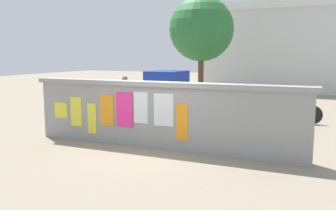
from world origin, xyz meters
TOP-DOWN VIEW (x-y plane):
  - ground at (0.00, 8.00)m, footprint 60.00×60.00m
  - poster_wall at (-0.01, -0.00)m, footprint 7.70×0.42m
  - auto_rickshaw_truck at (-0.53, 3.87)m, footprint 3.71×1.78m
  - motorcycle at (2.31, 1.84)m, footprint 1.90×0.56m
  - bicycle_near at (3.10, 5.26)m, footprint 1.70×0.44m
  - person_walking at (-3.34, 3.93)m, footprint 0.48×0.48m
  - person_bystander at (0.19, 0.82)m, footprint 0.36×0.36m
  - tree_roadside at (-2.28, 10.33)m, footprint 3.49×3.49m
  - building_background at (1.87, 18.62)m, footprint 12.03×7.23m

SIDE VIEW (x-z plane):
  - ground at x=0.00m, z-range 0.00..0.00m
  - bicycle_near at x=3.10m, z-range -0.11..0.84m
  - motorcycle at x=2.31m, z-range 0.03..0.90m
  - auto_rickshaw_truck at x=-0.53m, z-range -0.02..1.83m
  - poster_wall at x=-0.01m, z-range 0.02..1.79m
  - person_walking at x=-3.34m, z-range 0.18..1.80m
  - person_bystander at x=0.19m, z-range 0.18..1.80m
  - building_background at x=1.87m, z-range 0.02..5.85m
  - tree_roadside at x=-2.28m, z-range 1.03..6.61m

